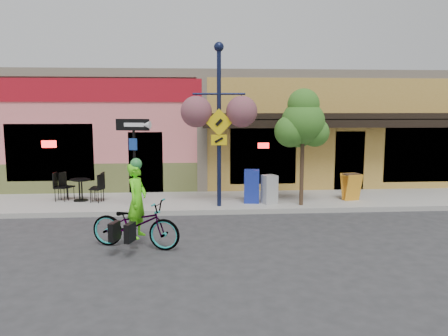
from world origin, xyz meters
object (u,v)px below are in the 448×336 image
object	(u,v)px
bicycle	(136,224)
cyclist_rider	(137,211)
street_tree	(302,147)
building	(222,128)
newspaper_box_blue	(252,186)
one_way_sign	(135,165)
lamp_post	(219,126)
newspaper_box_grey	(269,189)

from	to	relation	value
bicycle	cyclist_rider	world-z (taller)	cyclist_rider
street_tree	building	bearing A→B (deg)	107.13
bicycle	newspaper_box_blue	distance (m)	5.00
bicycle	street_tree	world-z (taller)	street_tree
one_way_sign	newspaper_box_blue	size ratio (longest dim) A/B	2.56
lamp_post	street_tree	world-z (taller)	lamp_post
newspaper_box_blue	newspaper_box_grey	distance (m)	0.58
cyclist_rider	street_tree	bearing A→B (deg)	-35.52
bicycle	building	bearing A→B (deg)	3.10
bicycle	street_tree	size ratio (longest dim) A/B	0.58
bicycle	newspaper_box_grey	distance (m)	5.22
newspaper_box_grey	newspaper_box_blue	bearing A→B (deg)	141.02
newspaper_box_grey	bicycle	bearing A→B (deg)	-155.09
one_way_sign	bicycle	bearing A→B (deg)	-65.29
building	one_way_sign	distance (m)	7.53
lamp_post	newspaper_box_grey	size ratio (longest dim) A/B	5.46
lamp_post	one_way_sign	bearing A→B (deg)	-167.23
building	one_way_sign	size ratio (longest dim) A/B	6.78
cyclist_rider	newspaper_box_grey	xyz separation A→B (m)	(3.66, 3.68, -0.24)
cyclist_rider	newspaper_box_grey	size ratio (longest dim) A/B	1.87
newspaper_box_grey	lamp_post	bearing A→B (deg)	168.33
cyclist_rider	newspaper_box_blue	distance (m)	4.97
cyclist_rider	street_tree	world-z (taller)	street_tree
newspaper_box_grey	cyclist_rider	bearing A→B (deg)	-154.70
building	one_way_sign	world-z (taller)	building
building	one_way_sign	bearing A→B (deg)	-113.90
bicycle	cyclist_rider	distance (m)	0.29
newspaper_box_blue	one_way_sign	bearing A→B (deg)	-159.57
cyclist_rider	one_way_sign	bearing A→B (deg)	26.12
bicycle	street_tree	bearing A→B (deg)	-35.81
building	lamp_post	xyz separation A→B (m)	(-0.55, -6.47, 0.36)
building	street_tree	size ratio (longest dim) A/B	5.03
lamp_post	newspaper_box_blue	distance (m)	2.25
bicycle	street_tree	xyz separation A→B (m)	(4.66, 3.40, 1.41)
building	street_tree	distance (m)	6.82
building	newspaper_box_blue	size ratio (longest dim) A/B	17.34
cyclist_rider	building	bearing A→B (deg)	3.37
one_way_sign	newspaper_box_grey	distance (m)	4.23
one_way_sign	street_tree	size ratio (longest dim) A/B	0.74
building	bicycle	bearing A→B (deg)	-104.98
building	newspaper_box_grey	world-z (taller)	building
lamp_post	newspaper_box_blue	xyz separation A→B (m)	(1.06, 0.42, -1.94)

